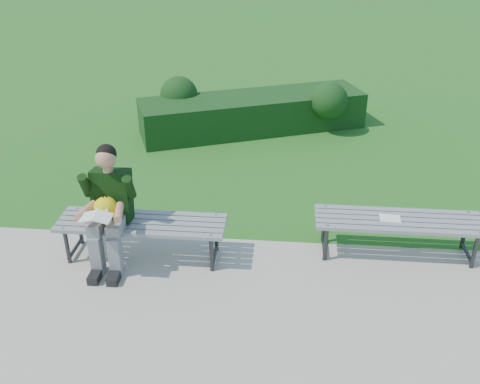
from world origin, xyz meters
The scene contains 7 objects.
ground centered at (0.00, 0.00, 0.00)m, with size 80.00×80.00×0.00m.
walkway centered at (0.00, -1.75, 0.01)m, with size 30.00×3.50×0.02m.
hedge centered at (0.28, 3.52, 0.35)m, with size 3.91×2.30×0.89m.
bench_left centered at (-0.62, -0.43, 0.42)m, with size 1.80×0.50×0.46m.
bench_right centered at (2.14, -0.13, 0.42)m, with size 1.80×0.50×0.46m.
seated_boy centered at (-0.92, -0.53, 0.71)m, with size 0.56×0.76×1.31m.
paper_sheet centered at (2.04, -0.13, 0.47)m, with size 0.23×0.17×0.01m.
Camera 1 is at (0.88, -5.19, 3.44)m, focal length 40.00 mm.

